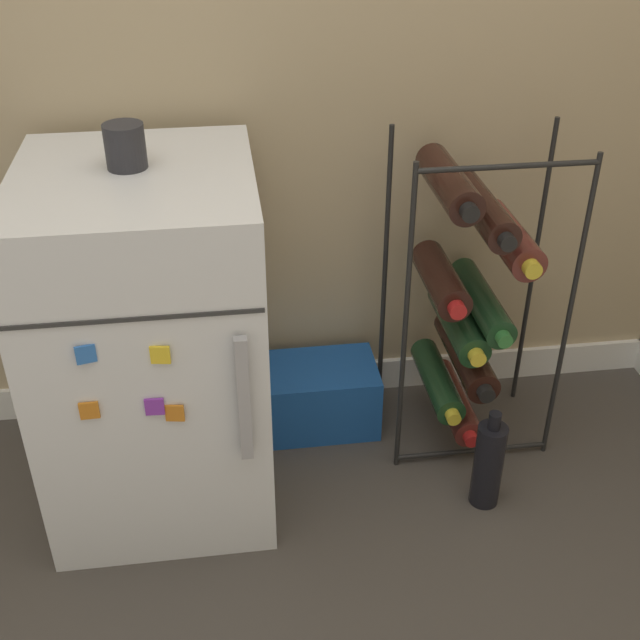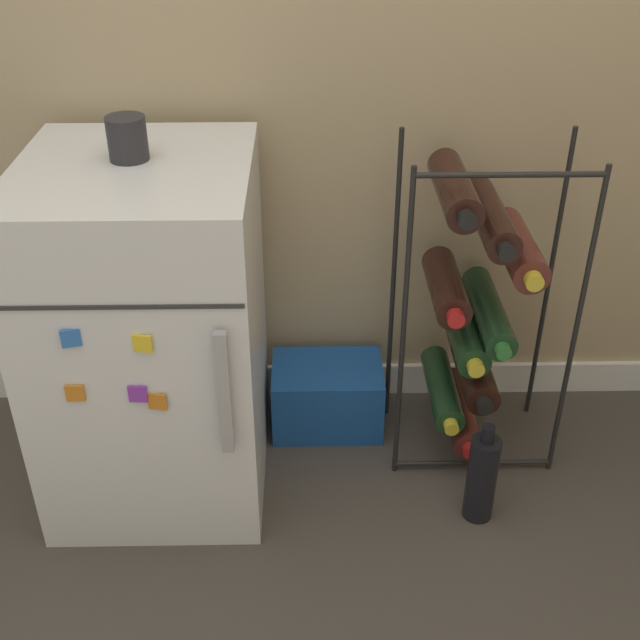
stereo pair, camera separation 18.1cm
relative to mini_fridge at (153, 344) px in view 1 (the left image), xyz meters
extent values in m
plane|color=#423D38|center=(0.36, -0.40, -0.39)|extent=(14.00, 14.00, 0.00)
cube|color=white|center=(0.36, 0.29, -0.35)|extent=(6.95, 0.01, 0.09)
cube|color=silver|center=(0.00, 0.00, 0.00)|extent=(0.47, 0.51, 0.78)
cube|color=#2D2D2D|center=(0.00, -0.26, 0.22)|extent=(0.46, 0.00, 0.01)
cube|color=#9E9EA3|center=(0.18, -0.27, 0.04)|extent=(0.02, 0.02, 0.28)
cube|color=blue|center=(-0.09, -0.26, 0.16)|extent=(0.04, 0.01, 0.04)
cube|color=orange|center=(-0.10, -0.26, 0.03)|extent=(0.04, 0.01, 0.04)
cube|color=yellow|center=(0.04, -0.26, 0.15)|extent=(0.04, 0.01, 0.04)
cube|color=orange|center=(0.05, -0.26, 0.01)|extent=(0.04, 0.01, 0.04)
cube|color=purple|center=(0.02, -0.26, 0.03)|extent=(0.04, 0.01, 0.04)
cylinder|color=black|center=(0.55, -0.02, 0.00)|extent=(0.01, 0.01, 0.79)
cylinder|color=black|center=(0.93, -0.02, 0.00)|extent=(0.01, 0.01, 0.79)
cylinder|color=black|center=(0.55, 0.20, 0.00)|extent=(0.01, 0.01, 0.79)
cylinder|color=black|center=(0.93, 0.20, 0.00)|extent=(0.01, 0.01, 0.79)
cylinder|color=black|center=(0.74, -0.02, -0.37)|extent=(0.38, 0.01, 0.01)
cylinder|color=black|center=(0.74, -0.02, 0.37)|extent=(0.38, 0.01, 0.01)
cylinder|color=#56231E|center=(0.72, 0.09, -0.30)|extent=(0.07, 0.28, 0.07)
cylinder|color=red|center=(0.72, -0.06, -0.30)|extent=(0.03, 0.02, 0.03)
cylinder|color=#19381E|center=(0.67, 0.09, -0.23)|extent=(0.07, 0.27, 0.07)
cylinder|color=gold|center=(0.67, -0.06, -0.23)|extent=(0.03, 0.02, 0.03)
cylinder|color=black|center=(0.74, 0.09, -0.15)|extent=(0.08, 0.30, 0.08)
cylinder|color=black|center=(0.74, -0.08, -0.15)|extent=(0.04, 0.02, 0.04)
cylinder|color=#19381E|center=(0.71, 0.09, -0.06)|extent=(0.08, 0.28, 0.08)
cylinder|color=gold|center=(0.71, -0.06, -0.06)|extent=(0.04, 0.02, 0.04)
cylinder|color=#19381E|center=(0.76, 0.09, -0.01)|extent=(0.07, 0.31, 0.07)
cylinder|color=#2D7033|center=(0.76, -0.08, -0.01)|extent=(0.03, 0.02, 0.03)
cylinder|color=black|center=(0.66, 0.09, 0.06)|extent=(0.08, 0.25, 0.08)
cylinder|color=red|center=(0.66, -0.05, 0.06)|extent=(0.04, 0.02, 0.04)
cylinder|color=#56231E|center=(0.81, 0.09, 0.16)|extent=(0.08, 0.27, 0.08)
cylinder|color=gold|center=(0.81, -0.06, 0.16)|extent=(0.04, 0.02, 0.04)
cylinder|color=black|center=(0.74, 0.09, 0.23)|extent=(0.07, 0.30, 0.07)
cylinder|color=black|center=(0.74, -0.07, 0.23)|extent=(0.04, 0.02, 0.04)
cylinder|color=black|center=(0.66, 0.09, 0.30)|extent=(0.08, 0.29, 0.08)
cylinder|color=black|center=(0.66, -0.07, 0.30)|extent=(0.04, 0.02, 0.04)
cube|color=#194C9E|center=(0.39, 0.16, -0.30)|extent=(0.28, 0.20, 0.18)
cylinder|color=#28282D|center=(-0.01, 0.03, 0.43)|extent=(0.08, 0.08, 0.09)
cylinder|color=black|center=(0.73, -0.17, -0.28)|extent=(0.07, 0.07, 0.22)
cylinder|color=black|center=(0.73, -0.17, -0.15)|extent=(0.03, 0.03, 0.04)
camera|label=1|loc=(0.16, -1.48, 0.96)|focal=45.00mm
camera|label=2|loc=(0.34, -1.49, 0.96)|focal=45.00mm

